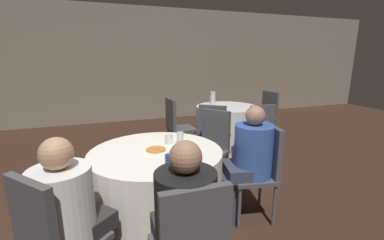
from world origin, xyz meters
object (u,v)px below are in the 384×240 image
pizza_plate_near (156,150)px  person_white_shirt (75,217)px  chair_near_southwest (51,235)px  chair_far_west (176,122)px  chair_near_northeast (212,142)px  chair_far_southwest (213,131)px  table_far (226,127)px  chair_near_east (262,164)px  chair_far_south (258,131)px  chair_far_east (266,112)px  soda_can_silver (180,138)px  bottle_far (213,100)px  person_blue_shirt (246,162)px  soda_can_blue (170,162)px  person_black_shirt (183,223)px  table_near (157,189)px

pizza_plate_near → person_white_shirt: bearing=-139.2°
chair_near_southwest → chair_far_west: size_ratio=1.00×
chair_near_northeast → chair_far_southwest: (0.21, 0.42, 0.00)m
pizza_plate_near → table_far: bearing=47.4°
chair_near_east → chair_far_west: (-0.32, 1.90, 0.00)m
chair_far_south → chair_far_east: same height
chair_near_east → soda_can_silver: chair_near_east is taller
bottle_far → chair_near_east: bearing=-99.6°
chair_near_southwest → chair_far_east: bearing=86.9°
chair_near_southwest → bottle_far: size_ratio=3.49×
chair_far_east → chair_far_west: 1.89m
pizza_plate_near → bottle_far: 2.16m
chair_far_east → soda_can_silver: size_ratio=7.80×
chair_far_south → chair_near_northeast: bearing=-165.9°
chair_near_east → bottle_far: 1.97m
chair_near_northeast → chair_far_east: size_ratio=1.00×
person_white_shirt → bottle_far: size_ratio=4.17×
person_blue_shirt → person_white_shirt: size_ratio=1.01×
soda_can_blue → chair_far_south: bearing=37.7°
table_far → chair_far_south: 0.97m
chair_far_east → person_white_shirt: 4.04m
table_far → chair_far_west: chair_far_west is taller
chair_near_southwest → person_white_shirt: person_white_shirt is taller
chair_far_east → person_blue_shirt: 2.70m
chair_near_southwest → soda_can_blue: (0.78, 0.23, 0.25)m
chair_far_southwest → person_blue_shirt: bearing=-61.0°
chair_far_west → soda_can_blue: size_ratio=7.80×
chair_far_south → bottle_far: 1.00m
chair_far_southwest → person_black_shirt: 2.14m
chair_far_west → person_white_shirt: person_white_shirt is taller
chair_far_south → bottle_far: bearing=108.4°
person_white_shirt → soda_can_blue: person_white_shirt is taller
soda_can_silver → bottle_far: 1.93m
soda_can_blue → table_far: bearing=53.9°
table_near → person_white_shirt: 0.88m
table_near → person_black_shirt: (-0.02, -0.85, 0.21)m
chair_near_east → chair_far_south: bearing=-20.1°
person_black_shirt → bottle_far: person_black_shirt is taller
chair_far_east → chair_far_southwest: bearing=111.2°
chair_far_west → person_white_shirt: size_ratio=0.84×
person_blue_shirt → person_black_shirt: person_blue_shirt is taller
chair_near_east → chair_far_southwest: same height
chair_far_southwest → chair_near_southwest: bearing=-98.7°
table_far → person_white_shirt: bearing=-134.3°
table_near → chair_near_southwest: bearing=-139.1°
chair_far_west → person_black_shirt: bearing=-19.3°
chair_near_southwest → chair_far_southwest: size_ratio=1.00×
person_blue_shirt → chair_far_southwest: bearing=2.6°
person_blue_shirt → soda_can_silver: bearing=76.9°
chair_near_northeast → chair_near_east: (0.17, -0.80, 0.00)m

